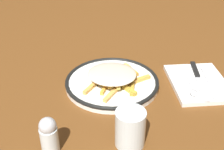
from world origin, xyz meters
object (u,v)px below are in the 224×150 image
Objects in this scene: water_glass at (130,128)px; spoon at (191,86)px; napkin at (198,83)px; fork at (209,82)px; fries_heap at (114,76)px; knife at (198,77)px; plate at (112,82)px; salt_shaker at (49,135)px.

spoon is at bearing -132.97° from water_glass.
fork is (-0.03, 0.01, 0.01)m from napkin.
fork is 1.99× the size of water_glass.
fries_heap reaches higher than fork.
spoon is at bearing 48.77° from napkin.
water_glass is (0.22, 0.26, 0.03)m from knife.
fries_heap is at bearing -0.86° from fork.
salt_shaker is (0.14, 0.26, 0.03)m from plate.
spoon is at bearing 59.37° from knife.
fries_heap is at bearing -6.93° from spoon.
spoon is (0.03, 0.05, 0.00)m from knife.
napkin is 0.05m from spoon.
plate is at bearing 4.46° from knife.
plate is 1.34× the size of napkin.
fries_heap is 0.96× the size of napkin.
water_glass reaches higher than plate.
napkin is at bearing -146.71° from salt_shaker.
fork is 0.34m from water_glass.
napkin is at bearing -132.72° from water_glass.
plate and knife have the same top height.
fork is 0.84× the size of knife.
napkin is 2.32× the size of water_glass.
plate is 0.24m from water_glass.
knife is at bearing -175.54° from plate.
spoon is at bearing -148.36° from salt_shaker.
knife is (0.03, -0.03, 0.00)m from fork.
fries_heap reaches higher than knife.
knife is 0.49m from salt_shaker.
water_glass is (0.25, 0.23, 0.03)m from fork.
salt_shaker is at bearing 6.82° from water_glass.
plate is 0.26m from napkin.
napkin is 0.02m from knife.
plate is 1.31× the size of knife.
water_glass reaches higher than spoon.
knife is (-0.00, -0.02, 0.01)m from napkin.
spoon is at bearing 21.28° from fork.
fries_heap is at bearing -82.56° from water_glass.
fries_heap is 0.94× the size of knife.
plate is 3.11× the size of water_glass.
fries_heap is at bearing 134.39° from plate.
fries_heap reaches higher than plate.
plate is 0.23m from spoon.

